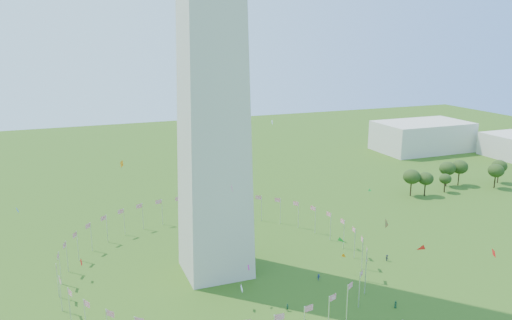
{
  "coord_description": "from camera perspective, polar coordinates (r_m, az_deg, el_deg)",
  "views": [
    {
      "loc": [
        -35.14,
        -70.3,
        62.2
      ],
      "look_at": [
        5.89,
        35.0,
        34.06
      ],
      "focal_mm": 35.0,
      "sensor_mm": 36.0,
      "label": 1
    }
  ],
  "objects": [
    {
      "name": "tree_line_east",
      "position": [
        223.79,
        21.86,
        -1.84
      ],
      "size": [
        53.78,
        16.09,
        10.74
      ],
      "color": "#2D4918",
      "rests_on": "ground"
    },
    {
      "name": "kites_aloft",
      "position": [
        115.92,
        8.22,
        -8.09
      ],
      "size": [
        117.68,
        69.51,
        37.14
      ],
      "color": "green",
      "rests_on": "ground"
    },
    {
      "name": "flag_ring",
      "position": [
        137.97,
        -4.63,
        -10.79
      ],
      "size": [
        80.24,
        80.24,
        9.0
      ],
      "color": "silver",
      "rests_on": "ground"
    },
    {
      "name": "gov_building_east_a",
      "position": [
        292.82,
        18.44,
        2.59
      ],
      "size": [
        50.0,
        30.0,
        16.0
      ],
      "primitive_type": "cube",
      "color": "beige",
      "rests_on": "ground"
    }
  ]
}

